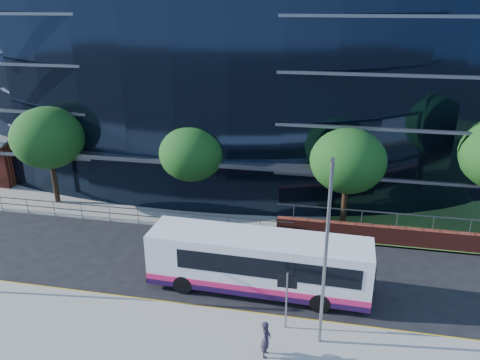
% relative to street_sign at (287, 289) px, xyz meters
% --- Properties ---
extents(ground, '(200.00, 200.00, 0.00)m').
position_rel_street_sign_xyz_m(ground, '(-4.50, 1.59, -2.15)').
color(ground, black).
rests_on(ground, ground).
extents(kerb, '(80.00, 0.25, 0.16)m').
position_rel_street_sign_xyz_m(kerb, '(-4.50, 0.59, -2.07)').
color(kerb, gray).
rests_on(kerb, ground).
extents(yellow_line_outer, '(80.00, 0.08, 0.01)m').
position_rel_street_sign_xyz_m(yellow_line_outer, '(-4.50, 0.79, -2.14)').
color(yellow_line_outer, gold).
rests_on(yellow_line_outer, ground).
extents(yellow_line_inner, '(80.00, 0.08, 0.01)m').
position_rel_street_sign_xyz_m(yellow_line_inner, '(-4.50, 0.94, -2.14)').
color(yellow_line_inner, gold).
rests_on(yellow_line_inner, ground).
extents(far_forecourt, '(50.00, 8.00, 0.10)m').
position_rel_street_sign_xyz_m(far_forecourt, '(-10.50, 12.59, -2.10)').
color(far_forecourt, gray).
rests_on(far_forecourt, ground).
extents(glass_office, '(44.00, 23.10, 16.00)m').
position_rel_street_sign_xyz_m(glass_office, '(-8.50, 22.44, 5.85)').
color(glass_office, black).
rests_on(glass_office, ground).
extents(guard_railings, '(24.00, 0.05, 1.10)m').
position_rel_street_sign_xyz_m(guard_railings, '(-12.50, 8.59, -1.33)').
color(guard_railings, slate).
rests_on(guard_railings, ground).
extents(street_sign, '(0.85, 0.09, 2.80)m').
position_rel_street_sign_xyz_m(street_sign, '(0.00, 0.00, 0.00)').
color(street_sign, slate).
rests_on(street_sign, pavement_near).
extents(tree_far_a, '(4.95, 4.95, 6.98)m').
position_rel_street_sign_xyz_m(tree_far_a, '(-17.50, 10.59, 2.71)').
color(tree_far_a, black).
rests_on(tree_far_a, ground).
extents(tree_far_b, '(4.29, 4.29, 6.05)m').
position_rel_street_sign_xyz_m(tree_far_b, '(-7.50, 11.09, 2.06)').
color(tree_far_b, black).
rests_on(tree_far_b, ground).
extents(tree_far_c, '(4.62, 4.62, 6.51)m').
position_rel_street_sign_xyz_m(tree_far_c, '(2.50, 10.59, 2.39)').
color(tree_far_c, black).
rests_on(tree_far_c, ground).
extents(streetlight_east, '(0.15, 0.77, 8.00)m').
position_rel_street_sign_xyz_m(streetlight_east, '(1.50, -0.59, 2.29)').
color(streetlight_east, slate).
rests_on(streetlight_east, pavement_near).
extents(city_bus, '(11.01, 2.82, 2.96)m').
position_rel_street_sign_xyz_m(city_bus, '(-1.60, 2.84, -0.58)').
color(city_bus, silver).
rests_on(city_bus, ground).
extents(pedestrian, '(0.39, 0.59, 1.62)m').
position_rel_street_sign_xyz_m(pedestrian, '(-0.61, -1.89, -1.19)').
color(pedestrian, '#261F2F').
rests_on(pedestrian, pavement_near).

